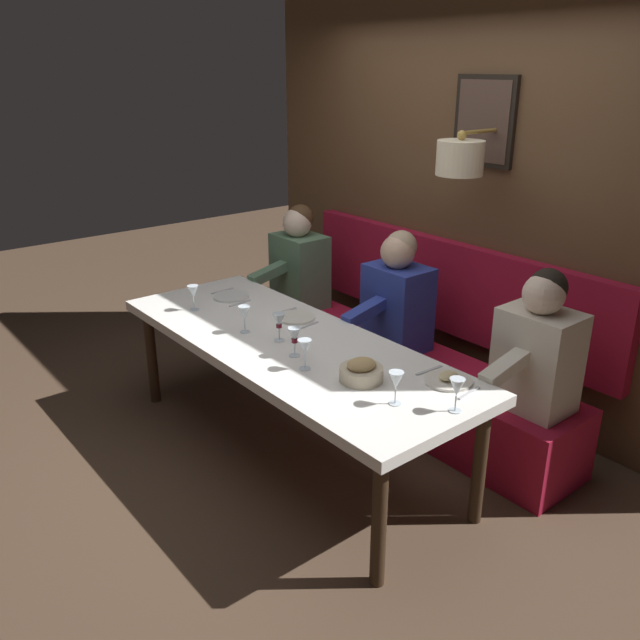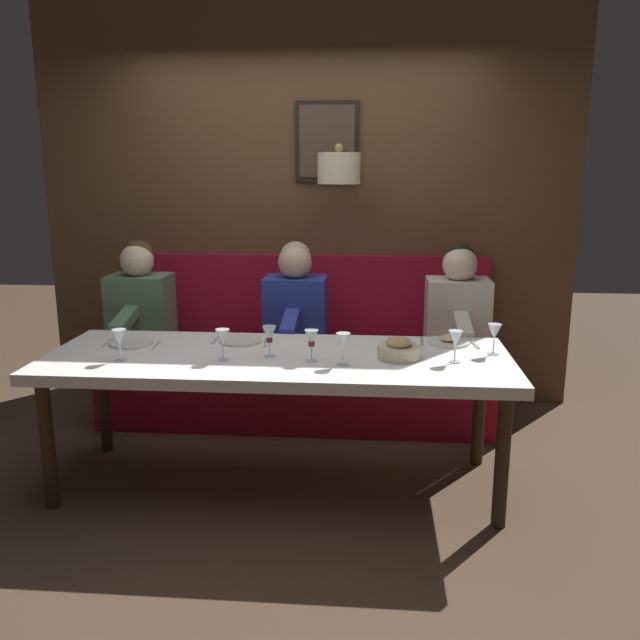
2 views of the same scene
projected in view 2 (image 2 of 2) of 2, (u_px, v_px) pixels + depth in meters
ground_plane at (280, 483)px, 3.60m from camera, size 12.00×12.00×0.00m
dining_table at (278, 366)px, 3.44m from camera, size 0.90×2.44×0.74m
banquette_bench at (298, 391)px, 4.41m from camera, size 0.52×2.64×0.45m
back_wall_panel at (306, 215)px, 4.71m from camera, size 0.59×3.84×2.90m
diner_nearest at (457, 309)px, 4.19m from camera, size 0.60×0.40×0.79m
diner_near at (296, 307)px, 4.27m from camera, size 0.60×0.40×0.79m
diner_middle at (140, 304)px, 4.35m from camera, size 0.60×0.40×0.79m
place_setting_0 at (448, 341)px, 3.65m from camera, size 0.24×0.32×0.05m
place_setting_1 at (132, 343)px, 3.63m from camera, size 0.24×0.32×0.01m
place_setting_2 at (240, 341)px, 3.68m from camera, size 0.24×0.32×0.01m
wine_glass_0 at (119, 338)px, 3.30m from camera, size 0.07×0.07×0.16m
wine_glass_1 at (343, 342)px, 3.22m from camera, size 0.07×0.07×0.16m
wine_glass_2 at (312, 339)px, 3.29m from camera, size 0.07×0.07×0.16m
wine_glass_3 at (494, 333)px, 3.41m from camera, size 0.07×0.07×0.16m
wine_glass_4 at (223, 338)px, 3.30m from camera, size 0.07×0.07×0.16m
wine_glass_5 at (269, 335)px, 3.37m from camera, size 0.07×0.07×0.16m
wine_glass_6 at (455, 340)px, 3.27m from camera, size 0.07×0.07×0.16m
bread_bowl at (399, 349)px, 3.35m from camera, size 0.22×0.22×0.12m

